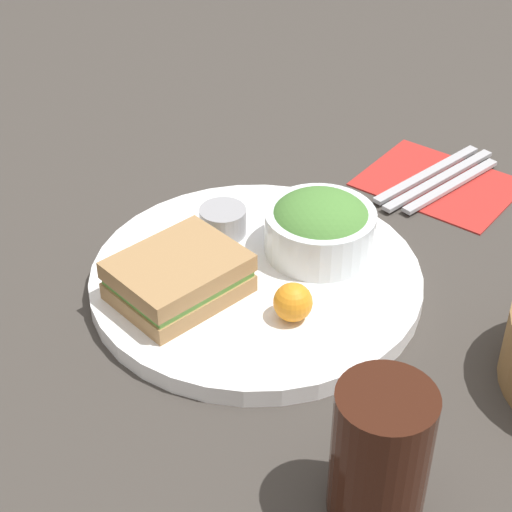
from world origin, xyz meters
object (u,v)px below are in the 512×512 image
drink_glass (381,454)px  plate (256,280)px  knife (439,180)px  fork (427,174)px  spoon (451,185)px  sandwich (178,277)px  dressing_cup (223,221)px  salad_bowl (320,227)px

drink_glass → plate: bearing=-124.0°
knife → fork: bearing=90.0°
fork → spoon: same height
plate → knife: bearing=169.5°
plate → sandwich: bearing=-27.0°
plate → fork: bearing=172.9°
plate → knife: size_ratio=1.71×
dressing_cup → fork: size_ratio=0.27×
fork → dressing_cup: bearing=168.3°
sandwich → salad_bowl: bearing=155.0°
spoon → knife: bearing=90.0°
plate → drink_glass: (0.16, 0.23, 0.05)m
plate → fork: (-0.29, 0.04, -0.00)m
dressing_cup → fork: bearing=157.8°
sandwich → knife: size_ratio=0.69×
sandwich → drink_glass: drink_glass is taller
dressing_cup → drink_glass: 0.36m
fork → drink_glass: bearing=-145.8°
drink_glass → knife: 0.49m
sandwich → fork: size_ratio=0.72×
plate → sandwich: 0.09m
dressing_cup → fork: dressing_cup is taller
sandwich → dressing_cup: 0.11m
sandwich → spoon: bearing=163.2°
drink_glass → dressing_cup: bearing=-122.2°
salad_bowl → spoon: 0.23m
sandwich → fork: bearing=168.6°
dressing_cup → knife: 0.29m
dressing_cup → knife: (-0.26, 0.12, -0.03)m
salad_bowl → spoon: bearing=168.9°
sandwich → salad_bowl: salad_bowl is taller
sandwich → knife: sandwich is taller
salad_bowl → fork: 0.23m
fork → salad_bowl: bearing=-171.3°
drink_glass → salad_bowl: bearing=-137.9°
drink_glass → fork: drink_glass is taller
sandwich → drink_glass: bearing=72.7°
knife → plate: bearing=-180.0°
plate → drink_glass: drink_glass is taller
fork → sandwich: bearing=179.2°
plate → sandwich: size_ratio=2.50×
fork → spoon: (0.01, 0.04, 0.00)m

